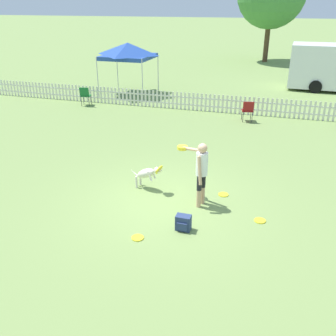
{
  "coord_description": "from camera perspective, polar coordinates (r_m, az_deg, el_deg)",
  "views": [
    {
      "loc": [
        2.42,
        -7.78,
        4.58
      ],
      "look_at": [
        -0.11,
        0.4,
        0.77
      ],
      "focal_mm": 40.0,
      "sensor_mm": 36.0,
      "label": 1
    }
  ],
  "objects": [
    {
      "name": "frisbee_near_handler",
      "position": [
        9.82,
        8.43,
        -4.01
      ],
      "size": [
        0.26,
        0.26,
        0.02
      ],
      "color": "yellow",
      "rests_on": "ground_plane"
    },
    {
      "name": "leaping_dog",
      "position": [
        9.83,
        -3.18,
        -0.8
      ],
      "size": [
        1.02,
        0.46,
        0.78
      ],
      "rotation": [
        0.0,
        0.0,
        -1.84
      ],
      "color": "beige",
      "rests_on": "ground_plane"
    },
    {
      "name": "picket_fence",
      "position": [
        17.14,
        8.66,
        9.62
      ],
      "size": [
        26.35,
        0.04,
        0.8
      ],
      "color": "silver",
      "rests_on": "ground_plane"
    },
    {
      "name": "frisbee_near_dog",
      "position": [
        8.08,
        -4.65,
        -10.54
      ],
      "size": [
        0.26,
        0.26,
        0.02
      ],
      "color": "yellow",
      "rests_on": "ground_plane"
    },
    {
      "name": "backpack_on_grass",
      "position": [
        8.24,
        2.34,
        -8.35
      ],
      "size": [
        0.33,
        0.25,
        0.35
      ],
      "color": "navy",
      "rests_on": "ground_plane"
    },
    {
      "name": "equipment_trailer",
      "position": [
        23.36,
        23.11,
        14.08
      ],
      "size": [
        4.8,
        2.5,
        2.46
      ],
      "rotation": [
        0.0,
        0.0,
        -0.03
      ],
      "color": "white",
      "rests_on": "ground_plane"
    },
    {
      "name": "folding_chair_blue_left",
      "position": [
        15.93,
        12.07,
        8.74
      ],
      "size": [
        0.54,
        0.56,
        0.88
      ],
      "rotation": [
        0.0,
        0.0,
        3.39
      ],
      "color": "#333338",
      "rests_on": "ground_plane"
    },
    {
      "name": "handler_person",
      "position": [
        8.88,
        4.93,
        0.2
      ],
      "size": [
        0.89,
        0.85,
        1.61
      ],
      "rotation": [
        0.0,
        0.0,
        1.3
      ],
      "color": "tan",
      "rests_on": "ground_plane"
    },
    {
      "name": "ground_plane",
      "position": [
        9.34,
        -0.08,
        -5.35
      ],
      "size": [
        240.0,
        240.0,
        0.0
      ],
      "primitive_type": "plane",
      "color": "olive"
    },
    {
      "name": "frisbee_midfield",
      "position": [
        8.87,
        13.83,
        -7.78
      ],
      "size": [
        0.26,
        0.26,
        0.02
      ],
      "color": "yellow",
      "rests_on": "ground_plane"
    },
    {
      "name": "folding_chair_green_right",
      "position": [
        18.56,
        -12.52,
        10.88
      ],
      "size": [
        0.53,
        0.55,
        0.9
      ],
      "rotation": [
        0.0,
        0.0,
        3.36
      ],
      "color": "#333338",
      "rests_on": "ground_plane"
    },
    {
      "name": "canopy_tent_main",
      "position": [
        20.4,
        -6.12,
        17.34
      ],
      "size": [
        2.49,
        2.49,
        2.66
      ],
      "color": "silver",
      "rests_on": "ground_plane"
    }
  ]
}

